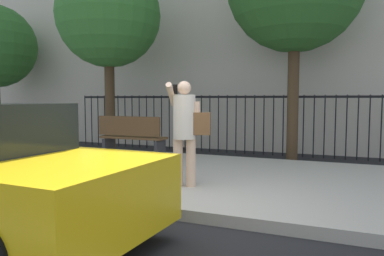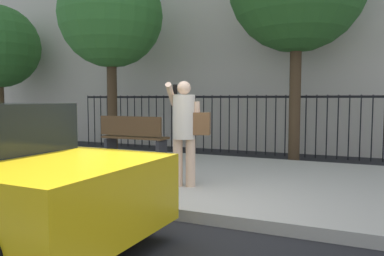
% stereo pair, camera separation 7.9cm
% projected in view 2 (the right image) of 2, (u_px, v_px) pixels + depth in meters
% --- Properties ---
extents(ground_plane, '(60.00, 60.00, 0.00)m').
position_uv_depth(ground_plane, '(168.00, 220.00, 4.73)').
color(ground_plane, black).
extents(sidewalk, '(28.00, 4.40, 0.15)m').
position_uv_depth(sidewalk, '(225.00, 179.00, 6.73)').
color(sidewalk, '#B2ADA3').
rests_on(sidewalk, ground).
extents(iron_fence, '(12.03, 0.04, 1.60)m').
position_uv_depth(iron_fence, '(271.00, 117.00, 10.03)').
color(iron_fence, black).
rests_on(iron_fence, ground).
extents(pedestrian_on_phone, '(0.70, 0.50, 1.62)m').
position_uv_depth(pedestrian_on_phone, '(186.00, 126.00, 5.82)').
color(pedestrian_on_phone, beige).
rests_on(pedestrian_on_phone, sidewalk).
extents(street_bench, '(1.60, 0.45, 0.95)m').
position_uv_depth(street_bench, '(133.00, 135.00, 8.81)').
color(street_bench, brown).
rests_on(street_bench, sidewalk).
extents(street_tree_mid, '(2.79, 2.79, 5.14)m').
position_uv_depth(street_tree_mid, '(111.00, 16.00, 10.21)').
color(street_tree_mid, '#4C3823').
rests_on(street_tree_mid, ground).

